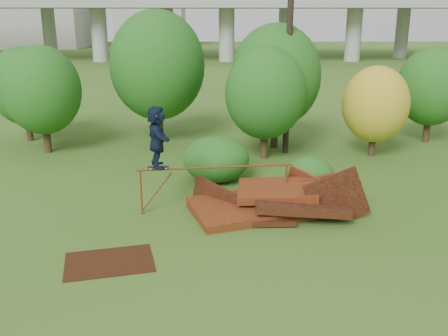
{
  "coord_description": "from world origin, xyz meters",
  "views": [
    {
      "loc": [
        -0.91,
        -12.97,
        6.15
      ],
      "look_at": [
        -0.8,
        2.0,
        1.6
      ],
      "focal_mm": 40.0,
      "sensor_mm": 36.0,
      "label": 1
    }
  ],
  "objects_px": {
    "skater": "(157,137)",
    "flat_plate": "(109,262)",
    "utility_pole": "(289,53)",
    "scrap_pile": "(272,203)"
  },
  "relations": [
    {
      "from": "scrap_pile",
      "to": "utility_pole",
      "type": "distance_m",
      "value": 8.81
    },
    {
      "from": "scrap_pile",
      "to": "flat_plate",
      "type": "xyz_separation_m",
      "value": [
        -4.58,
        -3.39,
        -0.34
      ]
    },
    {
      "from": "scrap_pile",
      "to": "utility_pole",
      "type": "bearing_deg",
      "value": 79.52
    },
    {
      "from": "skater",
      "to": "flat_plate",
      "type": "distance_m",
      "value": 4.36
    },
    {
      "from": "flat_plate",
      "to": "utility_pole",
      "type": "relative_size",
      "value": 0.25
    },
    {
      "from": "flat_plate",
      "to": "utility_pole",
      "type": "height_order",
      "value": "utility_pole"
    },
    {
      "from": "skater",
      "to": "flat_plate",
      "type": "height_order",
      "value": "skater"
    },
    {
      "from": "flat_plate",
      "to": "skater",
      "type": "bearing_deg",
      "value": 74.67
    },
    {
      "from": "scrap_pile",
      "to": "flat_plate",
      "type": "bearing_deg",
      "value": -143.49
    },
    {
      "from": "utility_pole",
      "to": "scrap_pile",
      "type": "bearing_deg",
      "value": -100.48
    }
  ]
}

